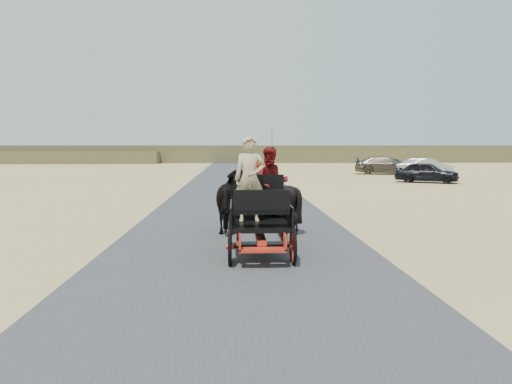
{
  "coord_description": "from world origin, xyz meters",
  "views": [
    {
      "loc": [
        -0.12,
        -8.52,
        2.31
      ],
      "look_at": [
        0.42,
        3.51,
        1.2
      ],
      "focal_mm": 35.0,
      "sensor_mm": 36.0,
      "label": 1
    }
  ],
  "objects_px": {
    "horse_left": "(233,200)",
    "car_a": "(427,172)",
    "horse_right": "(274,200)",
    "carriage": "(259,238)",
    "car_b": "(426,168)",
    "car_d": "(395,165)",
    "car_c": "(386,165)",
    "pedestrian": "(260,171)"
  },
  "relations": [
    {
      "from": "carriage",
      "to": "car_a",
      "type": "xyz_separation_m",
      "value": [
        11.66,
        20.5,
        0.3
      ]
    },
    {
      "from": "carriage",
      "to": "pedestrian",
      "type": "height_order",
      "value": "pedestrian"
    },
    {
      "from": "carriage",
      "to": "car_b",
      "type": "xyz_separation_m",
      "value": [
        13.54,
        25.55,
        0.34
      ]
    },
    {
      "from": "pedestrian",
      "to": "car_b",
      "type": "xyz_separation_m",
      "value": [
        12.56,
        7.12,
        -0.16
      ]
    },
    {
      "from": "car_a",
      "to": "carriage",
      "type": "bearing_deg",
      "value": 179.4
    },
    {
      "from": "horse_right",
      "to": "car_d",
      "type": "bearing_deg",
      "value": -113.38
    },
    {
      "from": "carriage",
      "to": "horse_left",
      "type": "relative_size",
      "value": 1.2
    },
    {
      "from": "carriage",
      "to": "car_d",
      "type": "relative_size",
      "value": 0.58
    },
    {
      "from": "horse_right",
      "to": "car_c",
      "type": "bearing_deg",
      "value": -112.92
    },
    {
      "from": "horse_left",
      "to": "horse_right",
      "type": "height_order",
      "value": "horse_right"
    },
    {
      "from": "pedestrian",
      "to": "horse_right",
      "type": "bearing_deg",
      "value": 69.6
    },
    {
      "from": "carriage",
      "to": "horse_right",
      "type": "bearing_deg",
      "value": 79.61
    },
    {
      "from": "carriage",
      "to": "car_c",
      "type": "distance_m",
      "value": 32.23
    },
    {
      "from": "car_b",
      "to": "car_c",
      "type": "bearing_deg",
      "value": -2.29
    },
    {
      "from": "horse_left",
      "to": "pedestrian",
      "type": "bearing_deg",
      "value": -95.65
    },
    {
      "from": "horse_left",
      "to": "car_a",
      "type": "relative_size",
      "value": 0.52
    },
    {
      "from": "horse_left",
      "to": "car_d",
      "type": "xyz_separation_m",
      "value": [
        14.86,
        31.85,
        -0.27
      ]
    },
    {
      "from": "pedestrian",
      "to": "car_a",
      "type": "xyz_separation_m",
      "value": [
        10.69,
        2.07,
        -0.21
      ]
    },
    {
      "from": "car_a",
      "to": "car_d",
      "type": "xyz_separation_m",
      "value": [
        2.65,
        14.34,
        -0.08
      ]
    },
    {
      "from": "horse_left",
      "to": "car_a",
      "type": "xyz_separation_m",
      "value": [
        12.21,
        17.5,
        -0.19
      ]
    },
    {
      "from": "horse_left",
      "to": "carriage",
      "type": "bearing_deg",
      "value": 100.39
    },
    {
      "from": "carriage",
      "to": "car_a",
      "type": "bearing_deg",
      "value": 60.36
    },
    {
      "from": "car_b",
      "to": "carriage",
      "type": "bearing_deg",
      "value": 129.68
    },
    {
      "from": "horse_right",
      "to": "car_c",
      "type": "xyz_separation_m",
      "value": [
        11.39,
        26.93,
        -0.11
      ]
    },
    {
      "from": "horse_right",
      "to": "car_a",
      "type": "bearing_deg",
      "value": -122.42
    },
    {
      "from": "car_b",
      "to": "horse_right",
      "type": "bearing_deg",
      "value": 127.66
    },
    {
      "from": "horse_left",
      "to": "car_c",
      "type": "distance_m",
      "value": 29.69
    },
    {
      "from": "car_d",
      "to": "carriage",
      "type": "bearing_deg",
      "value": 164.28
    },
    {
      "from": "horse_right",
      "to": "car_d",
      "type": "xyz_separation_m",
      "value": [
        13.76,
        31.85,
        -0.27
      ]
    },
    {
      "from": "car_b",
      "to": "car_a",
      "type": "bearing_deg",
      "value": 137.23
    },
    {
      "from": "horse_right",
      "to": "car_d",
      "type": "relative_size",
      "value": 0.41
    },
    {
      "from": "carriage",
      "to": "horse_right",
      "type": "relative_size",
      "value": 1.41
    },
    {
      "from": "horse_right",
      "to": "pedestrian",
      "type": "distance_m",
      "value": 15.44
    },
    {
      "from": "horse_right",
      "to": "car_b",
      "type": "height_order",
      "value": "horse_right"
    },
    {
      "from": "horse_left",
      "to": "car_b",
      "type": "bearing_deg",
      "value": -121.99
    },
    {
      "from": "horse_left",
      "to": "car_a",
      "type": "height_order",
      "value": "horse_left"
    },
    {
      "from": "car_a",
      "to": "car_c",
      "type": "bearing_deg",
      "value": 27.39
    },
    {
      "from": "car_b",
      "to": "car_d",
      "type": "distance_m",
      "value": 9.33
    },
    {
      "from": "horse_left",
      "to": "car_b",
      "type": "distance_m",
      "value": 26.59
    },
    {
      "from": "horse_left",
      "to": "horse_right",
      "type": "bearing_deg",
      "value": -180.0
    },
    {
      "from": "carriage",
      "to": "pedestrian",
      "type": "bearing_deg",
      "value": 86.97
    },
    {
      "from": "horse_right",
      "to": "carriage",
      "type": "bearing_deg",
      "value": 79.61
    }
  ]
}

